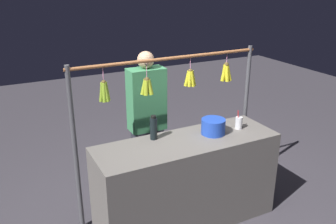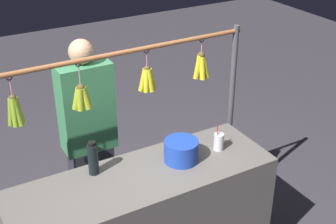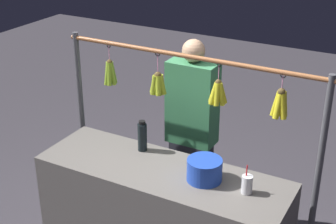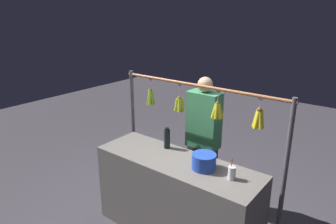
# 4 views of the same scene
# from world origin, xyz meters

# --- Properties ---
(market_counter) EXTENTS (1.76, 0.58, 0.88)m
(market_counter) POSITION_xyz_m (0.00, 0.00, 0.44)
(market_counter) COLOR #66605B
(market_counter) RESTS_ON ground
(display_rack) EXTENTS (1.98, 0.13, 1.63)m
(display_rack) POSITION_xyz_m (-0.01, -0.36, 1.15)
(display_rack) COLOR #4C4C51
(display_rack) RESTS_ON ground
(water_bottle) EXTENTS (0.07, 0.07, 0.23)m
(water_bottle) POSITION_xyz_m (0.26, -0.18, 1.00)
(water_bottle) COLOR black
(water_bottle) RESTS_ON market_counter
(blue_bucket) EXTENTS (0.23, 0.23, 0.15)m
(blue_bucket) POSITION_xyz_m (-0.30, -0.03, 0.96)
(blue_bucket) COLOR blue
(blue_bucket) RESTS_ON market_counter
(drink_cup) EXTENTS (0.07, 0.07, 0.19)m
(drink_cup) POSITION_xyz_m (-0.60, -0.02, 0.95)
(drink_cup) COLOR silver
(drink_cup) RESTS_ON market_counter
(vendor_person) EXTENTS (0.38, 0.21, 1.61)m
(vendor_person) POSITION_xyz_m (0.11, -0.68, 0.80)
(vendor_person) COLOR #2D2D38
(vendor_person) RESTS_ON ground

